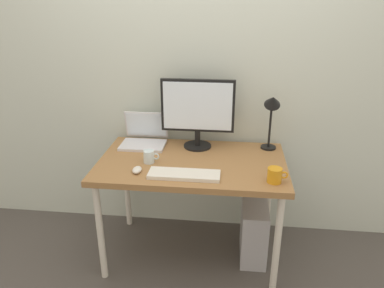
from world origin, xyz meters
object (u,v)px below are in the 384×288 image
desk (192,170)px  keyboard (184,175)px  desk_lamp (272,109)px  mouse (137,170)px  glass_cup (149,157)px  computer_tower (254,231)px  monitor (198,110)px  coffee_mug (275,175)px  laptop (144,136)px

desk → keyboard: size_ratio=2.84×
desk_lamp → mouse: desk_lamp is taller
glass_cup → computer_tower: (0.72, 0.08, -0.59)m
monitor → computer_tower: bearing=-26.9°
mouse → coffee_mug: bearing=-2.3°
desk_lamp → computer_tower: bearing=-110.0°
monitor → keyboard: (-0.03, -0.48, -0.27)m
mouse → computer_tower: size_ratio=0.21×
coffee_mug → glass_cup: coffee_mug is taller
laptop → monitor: bearing=-2.4°
coffee_mug → desk: bearing=154.6°
monitor → mouse: 0.62m
monitor → mouse: size_ratio=5.75×
monitor → desk_lamp: size_ratio=1.21×
laptop → desk_lamp: size_ratio=0.75×
coffee_mug → glass_cup: bearing=167.0°
desk → laptop: size_ratio=3.91×
coffee_mug → mouse: bearing=177.7°
keyboard → computer_tower: bearing=28.8°
keyboard → mouse: 0.30m
computer_tower → desk: bearing=-177.1°
desk → glass_cup: size_ratio=11.82×
desk → coffee_mug: 0.59m
glass_cup → keyboard: bearing=-33.9°
coffee_mug → computer_tower: (-0.08, 0.27, -0.59)m
laptop → glass_cup: 0.34m
computer_tower → glass_cup: bearing=-173.3°
desk → monitor: size_ratio=2.42×
mouse → laptop: bearing=97.6°
desk_lamp → coffee_mug: 0.55m
laptop → coffee_mug: (0.91, -0.51, -0.01)m
desk_lamp → mouse: bearing=-151.7°
desk → mouse: 0.40m
desk → mouse: mouse is taller
keyboard → glass_cup: size_ratio=4.16×
desk → laptop: laptop is taller
glass_cup → mouse: bearing=-106.6°
keyboard → glass_cup: (-0.26, 0.17, 0.03)m
monitor → coffee_mug: monitor is taller
glass_cup → computer_tower: 0.94m
monitor → desk_lamp: bearing=0.1°
laptop → keyboard: laptop is taller
coffee_mug → glass_cup: 0.82m
laptop → computer_tower: (0.83, -0.24, -0.61)m
monitor → laptop: bearing=177.6°
desk → keyboard: (-0.02, -0.23, 0.08)m
desk → coffee_mug: size_ratio=10.24×
desk → glass_cup: glass_cup is taller
desk → monitor: monitor is taller
desk_lamp → computer_tower: desk_lamp is taller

